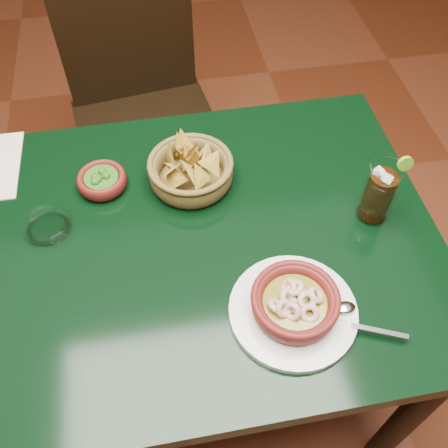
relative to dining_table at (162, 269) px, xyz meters
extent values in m
plane|color=#471C0C|center=(0.00, 0.00, -0.65)|extent=(7.00, 7.00, 0.00)
cube|color=black|center=(0.00, 0.00, 0.08)|extent=(1.20, 0.80, 0.04)
cylinder|color=black|center=(0.54, -0.34, -0.30)|extent=(0.06, 0.06, 0.71)
cylinder|color=black|center=(0.54, 0.34, -0.30)|extent=(0.06, 0.06, 0.71)
cube|color=black|center=(0.01, 0.64, -0.17)|extent=(0.51, 0.51, 0.04)
cylinder|color=black|center=(-0.16, 0.42, -0.41)|extent=(0.04, 0.04, 0.48)
cylinder|color=black|center=(0.23, 0.47, -0.41)|extent=(0.04, 0.04, 0.48)
cylinder|color=black|center=(-0.21, 0.81, -0.41)|extent=(0.04, 0.04, 0.48)
cylinder|color=black|center=(0.17, 0.86, -0.41)|extent=(0.04, 0.04, 0.48)
cube|color=black|center=(-0.02, 0.84, 0.09)|extent=(0.43, 0.09, 0.47)
cylinder|color=silver|center=(0.24, -0.21, 0.11)|extent=(0.24, 0.24, 0.01)
cylinder|color=#511310|center=(0.24, -0.21, 0.12)|extent=(0.14, 0.14, 0.01)
torus|color=#511310|center=(0.24, -0.21, 0.13)|extent=(0.18, 0.18, 0.04)
torus|color=#511310|center=(0.24, -0.21, 0.15)|extent=(0.17, 0.17, 0.01)
cylinder|color=#635F15|center=(0.24, -0.21, 0.14)|extent=(0.12, 0.12, 0.01)
torus|color=tan|center=(0.28, -0.21, 0.15)|extent=(0.04, 0.04, 0.03)
torus|color=tan|center=(0.25, -0.20, 0.14)|extent=(0.05, 0.05, 0.03)
torus|color=tan|center=(0.24, -0.19, 0.15)|extent=(0.05, 0.05, 0.04)
torus|color=tan|center=(0.23, -0.18, 0.15)|extent=(0.04, 0.04, 0.04)
torus|color=tan|center=(0.23, -0.20, 0.14)|extent=(0.05, 0.05, 0.04)
torus|color=tan|center=(0.20, -0.21, 0.15)|extent=(0.05, 0.05, 0.03)
torus|color=tan|center=(0.21, -0.22, 0.15)|extent=(0.05, 0.04, 0.05)
torus|color=tan|center=(0.23, -0.23, 0.15)|extent=(0.04, 0.05, 0.05)
torus|color=tan|center=(0.26, -0.24, 0.15)|extent=(0.05, 0.04, 0.04)
torus|color=tan|center=(0.26, -0.22, 0.15)|extent=(0.05, 0.05, 0.03)
cube|color=silver|center=(0.38, -0.28, 0.12)|extent=(0.10, 0.05, 0.00)
ellipsoid|color=silver|center=(0.34, -0.22, 0.12)|extent=(0.04, 0.03, 0.01)
cylinder|color=brown|center=(0.10, 0.16, 0.10)|extent=(0.17, 0.17, 0.01)
torus|color=brown|center=(0.10, 0.16, 0.13)|extent=(0.23, 0.23, 0.06)
torus|color=brown|center=(0.10, 0.16, 0.16)|extent=(0.19, 0.19, 0.01)
cone|color=olive|center=(0.11, 0.11, 0.17)|extent=(0.08, 0.08, 0.07)
cone|color=olive|center=(0.10, 0.19, 0.16)|extent=(0.07, 0.08, 0.06)
cone|color=olive|center=(0.11, 0.17, 0.15)|extent=(0.08, 0.04, 0.07)
cone|color=olive|center=(0.09, 0.17, 0.16)|extent=(0.04, 0.09, 0.09)
cone|color=olive|center=(0.06, 0.15, 0.16)|extent=(0.07, 0.08, 0.06)
cone|color=olive|center=(0.05, 0.13, 0.17)|extent=(0.07, 0.08, 0.07)
cone|color=olive|center=(0.05, 0.19, 0.17)|extent=(0.02, 0.10, 0.10)
cone|color=olive|center=(0.10, 0.16, 0.15)|extent=(0.05, 0.09, 0.08)
cone|color=olive|center=(0.09, 0.11, 0.18)|extent=(0.06, 0.09, 0.07)
cone|color=olive|center=(0.14, 0.13, 0.18)|extent=(0.09, 0.07, 0.07)
cone|color=olive|center=(0.10, 0.20, 0.14)|extent=(0.08, 0.07, 0.07)
cone|color=olive|center=(0.10, 0.18, 0.18)|extent=(0.07, 0.07, 0.09)
cone|color=olive|center=(0.11, 0.14, 0.18)|extent=(0.07, 0.07, 0.10)
cone|color=olive|center=(0.08, 0.21, 0.17)|extent=(0.04, 0.10, 0.09)
cone|color=olive|center=(0.09, 0.21, 0.17)|extent=(0.07, 0.07, 0.09)
cone|color=olive|center=(0.14, 0.18, 0.15)|extent=(0.08, 0.06, 0.08)
cone|color=olive|center=(0.05, 0.13, 0.15)|extent=(0.08, 0.06, 0.08)
cone|color=olive|center=(0.12, 0.17, 0.16)|extent=(0.08, 0.10, 0.06)
cone|color=olive|center=(0.10, 0.15, 0.15)|extent=(0.10, 0.06, 0.08)
cone|color=olive|center=(0.08, 0.18, 0.17)|extent=(0.06, 0.08, 0.09)
cone|color=olive|center=(0.08, 0.20, 0.16)|extent=(0.09, 0.05, 0.10)
cone|color=olive|center=(0.10, 0.16, 0.16)|extent=(0.08, 0.04, 0.08)
cylinder|color=#511310|center=(-0.11, 0.18, 0.10)|extent=(0.10, 0.10, 0.01)
torus|color=#511310|center=(-0.11, 0.18, 0.12)|extent=(0.13, 0.13, 0.04)
cylinder|color=#1A440C|center=(-0.11, 0.18, 0.13)|extent=(0.08, 0.08, 0.01)
sphere|color=#1A440C|center=(-0.10, 0.20, 0.13)|extent=(0.02, 0.02, 0.02)
sphere|color=#1A440C|center=(-0.12, 0.18, 0.13)|extent=(0.02, 0.02, 0.02)
sphere|color=#1A440C|center=(-0.12, 0.17, 0.13)|extent=(0.02, 0.02, 0.02)
sphere|color=#1A440C|center=(-0.09, 0.18, 0.13)|extent=(0.02, 0.02, 0.02)
sphere|color=#1A440C|center=(-0.11, 0.17, 0.13)|extent=(0.02, 0.02, 0.02)
cylinder|color=white|center=(0.47, -0.01, 0.10)|extent=(0.07, 0.07, 0.01)
torus|color=white|center=(0.47, -0.01, 0.17)|extent=(0.15, 0.15, 0.08)
cylinder|color=black|center=(0.47, -0.01, 0.16)|extent=(0.06, 0.06, 0.12)
cube|color=silver|center=(0.47, -0.02, 0.23)|extent=(0.03, 0.03, 0.03)
cube|color=silver|center=(0.48, -0.01, 0.21)|extent=(0.03, 0.02, 0.03)
cube|color=silver|center=(0.46, 0.01, 0.22)|extent=(0.03, 0.03, 0.02)
torus|color=white|center=(0.47, -0.01, 0.25)|extent=(0.07, 0.07, 0.00)
cylinder|color=#5E9A1C|center=(0.50, -0.01, 0.25)|extent=(0.03, 0.01, 0.03)
cylinder|color=white|center=(-0.23, 0.08, 0.10)|extent=(0.09, 0.09, 0.01)
torus|color=white|center=(-0.23, 0.08, 0.11)|extent=(0.11, 0.11, 0.03)
camera|label=1|loc=(0.03, -0.62, 0.96)|focal=40.00mm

